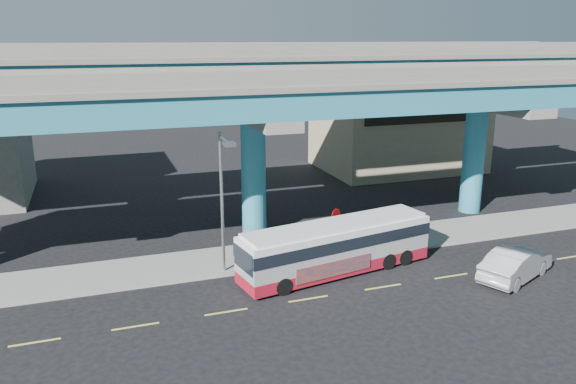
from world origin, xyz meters
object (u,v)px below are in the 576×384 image
object	(u,v)px
transit_bus	(337,245)
street_lamp	(224,185)
sedan	(516,264)
stop_sign	(336,221)

from	to	relation	value
transit_bus	street_lamp	world-z (taller)	street_lamp
transit_bus	street_lamp	bearing A→B (deg)	157.05
sedan	stop_sign	xyz separation A→B (m)	(-7.53, 5.81, 1.30)
stop_sign	sedan	bearing A→B (deg)	-43.93
sedan	street_lamp	size ratio (longest dim) A/B	0.72
sedan	street_lamp	bearing A→B (deg)	45.73
transit_bus	stop_sign	xyz separation A→B (m)	(0.82, 2.01, 0.61)
transit_bus	stop_sign	bearing A→B (deg)	57.65
transit_bus	sedan	size ratio (longest dim) A/B	2.07
street_lamp	stop_sign	bearing A→B (deg)	6.43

